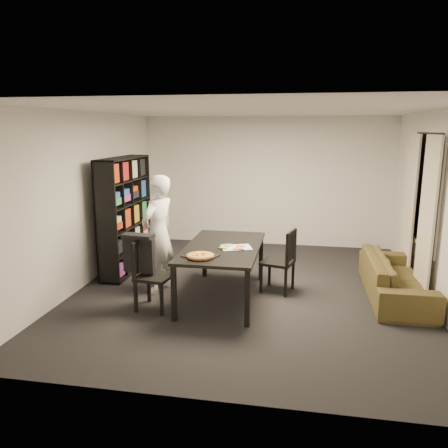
% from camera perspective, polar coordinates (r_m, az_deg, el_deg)
% --- Properties ---
extents(room, '(5.01, 5.51, 2.61)m').
position_cam_1_polar(room, '(6.23, 3.45, 2.63)').
color(room, black).
rests_on(room, ground).
extents(window_pane, '(0.02, 1.40, 1.60)m').
position_cam_1_polar(window_pane, '(6.98, 24.85, 4.22)').
color(window_pane, black).
rests_on(window_pane, room).
extents(window_frame, '(0.03, 1.52, 1.72)m').
position_cam_1_polar(window_frame, '(6.98, 24.81, 4.22)').
color(window_frame, white).
rests_on(window_frame, room).
extents(curtain_left, '(0.03, 0.70, 2.25)m').
position_cam_1_polar(curtain_left, '(6.52, 24.97, 0.58)').
color(curtain_left, beige).
rests_on(curtain_left, room).
extents(curtain_right, '(0.03, 0.70, 2.25)m').
position_cam_1_polar(curtain_right, '(7.51, 23.02, 2.16)').
color(curtain_right, beige).
rests_on(curtain_right, room).
extents(bookshelf, '(0.35, 1.50, 1.90)m').
position_cam_1_polar(bookshelf, '(7.42, -12.77, 1.16)').
color(bookshelf, black).
rests_on(bookshelf, room).
extents(dining_table, '(1.01, 1.82, 0.76)m').
position_cam_1_polar(dining_table, '(6.07, -0.17, -3.50)').
color(dining_table, black).
rests_on(dining_table, room).
extents(chair_left, '(0.49, 0.49, 0.93)m').
position_cam_1_polar(chair_left, '(5.86, -9.89, -5.91)').
color(chair_left, black).
rests_on(chair_left, room).
extents(chair_right, '(0.53, 0.53, 0.93)m').
position_cam_1_polar(chair_right, '(6.39, 7.80, -4.30)').
color(chair_right, black).
rests_on(chair_right, room).
extents(draped_jacket, '(0.44, 0.23, 0.51)m').
position_cam_1_polar(draped_jacket, '(5.85, -11.08, -3.56)').
color(draped_jacket, black).
rests_on(draped_jacket, chair_left).
extents(person, '(0.60, 0.73, 1.71)m').
position_cam_1_polar(person, '(6.39, -8.57, -1.29)').
color(person, white).
rests_on(person, room).
extents(baking_tray, '(0.49, 0.45, 0.01)m').
position_cam_1_polar(baking_tray, '(5.58, -3.09, -4.17)').
color(baking_tray, black).
rests_on(baking_tray, dining_table).
extents(pepperoni_pizza, '(0.35, 0.35, 0.03)m').
position_cam_1_polar(pepperoni_pizza, '(5.51, -3.08, -4.14)').
color(pepperoni_pizza, '#9E592E').
rests_on(pepperoni_pizza, dining_table).
extents(kitchen_towel, '(0.48, 0.42, 0.01)m').
position_cam_1_polar(kitchen_towel, '(5.96, 1.61, -3.09)').
color(kitchen_towel, white).
rests_on(kitchen_towel, dining_table).
extents(pizza_slices, '(0.37, 0.31, 0.01)m').
position_cam_1_polar(pizza_slices, '(5.95, 1.07, -3.00)').
color(pizza_slices, gold).
rests_on(pizza_slices, dining_table).
extents(sofa, '(0.77, 1.97, 0.57)m').
position_cam_1_polar(sofa, '(6.69, 21.51, -6.50)').
color(sofa, '#423B1A').
rests_on(sofa, room).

